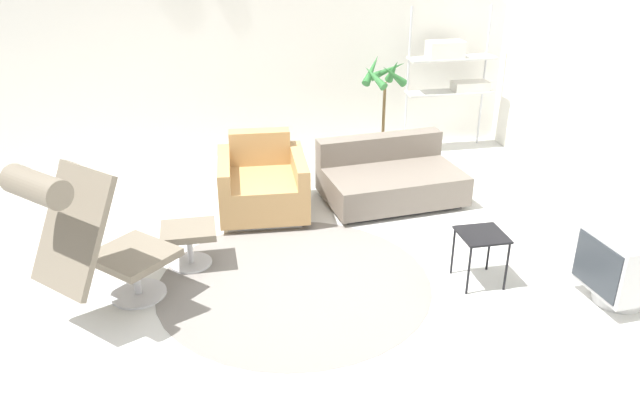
% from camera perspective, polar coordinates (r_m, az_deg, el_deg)
% --- Properties ---
extents(ground_plane, '(12.00, 12.00, 0.00)m').
position_cam_1_polar(ground_plane, '(5.37, -2.66, -6.56)').
color(ground_plane, silver).
extents(wall_back, '(12.00, 0.09, 2.80)m').
position_cam_1_polar(wall_back, '(7.71, -6.42, 14.19)').
color(wall_back, silver).
rests_on(wall_back, ground_plane).
extents(round_rug, '(2.26, 2.26, 0.01)m').
position_cam_1_polar(round_rug, '(5.21, -2.40, -7.55)').
color(round_rug, slate).
rests_on(round_rug, ground_plane).
extents(lounge_chair, '(1.12, 1.11, 1.28)m').
position_cam_1_polar(lounge_chair, '(4.72, -20.62, -2.61)').
color(lounge_chair, '#BCBCC1').
rests_on(lounge_chair, ground_plane).
extents(ottoman, '(0.46, 0.39, 0.36)m').
position_cam_1_polar(ottoman, '(5.46, -11.90, -3.38)').
color(ottoman, '#BCBCC1').
rests_on(ottoman, ground_plane).
extents(armchair_red, '(0.91, 0.96, 0.76)m').
position_cam_1_polar(armchair_red, '(6.32, -5.29, 1.27)').
color(armchair_red, silver).
rests_on(armchair_red, ground_plane).
extents(couch_low, '(1.49, 1.07, 0.62)m').
position_cam_1_polar(couch_low, '(6.64, 6.39, 1.87)').
color(couch_low, black).
rests_on(couch_low, ground_plane).
extents(side_table, '(0.36, 0.36, 0.45)m').
position_cam_1_polar(side_table, '(5.20, 14.55, -3.57)').
color(side_table, black).
rests_on(side_table, ground_plane).
extents(crt_television, '(0.55, 0.58, 0.59)m').
position_cam_1_polar(crt_television, '(5.35, 26.03, -5.43)').
color(crt_television, '#B7B7B7').
rests_on(crt_television, ground_plane).
extents(potted_plant, '(0.60, 0.58, 1.29)m').
position_cam_1_polar(potted_plant, '(7.60, 5.78, 8.12)').
color(potted_plant, silver).
rests_on(potted_plant, ground_plane).
extents(shelf_unit, '(1.08, 0.28, 1.79)m').
position_cam_1_polar(shelf_unit, '(8.06, 12.05, 11.77)').
color(shelf_unit, '#BCBCC1').
rests_on(shelf_unit, ground_plane).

